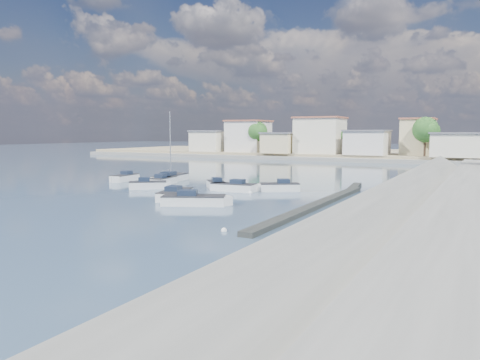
# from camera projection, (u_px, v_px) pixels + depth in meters

# --- Properties ---
(ground) EXTENTS (400.00, 400.00, 0.00)m
(ground) POSITION_uv_depth(u_px,v_px,m) (337.00, 175.00, 68.48)
(ground) COLOR #2A3D55
(ground) RESTS_ON ground
(seawall_walkway) EXTENTS (5.00, 90.00, 1.80)m
(seawall_walkway) POSITION_uv_depth(u_px,v_px,m) (473.00, 201.00, 36.03)
(seawall_walkway) COLOR slate
(seawall_walkway) RESTS_ON ground
(breakwater) EXTENTS (2.00, 31.02, 0.35)m
(breakwater) POSITION_uv_depth(u_px,v_px,m) (326.00, 201.00, 41.24)
(breakwater) COLOR black
(breakwater) RESTS_ON ground
(far_shore_land) EXTENTS (160.00, 40.00, 1.40)m
(far_shore_land) POSITION_uv_depth(u_px,v_px,m) (398.00, 155.00, 114.08)
(far_shore_land) COLOR gray
(far_shore_land) RESTS_ON ground
(far_shore_quay) EXTENTS (160.00, 2.50, 0.80)m
(far_shore_quay) POSITION_uv_depth(u_px,v_px,m) (381.00, 161.00, 95.67)
(far_shore_quay) COLOR slate
(far_shore_quay) RESTS_ON ground
(far_town) EXTENTS (113.01, 12.80, 8.35)m
(far_town) POSITION_uv_depth(u_px,v_px,m) (441.00, 139.00, 95.40)
(far_town) COLOR beige
(far_town) RESTS_ON far_shore_land
(shore_trees) EXTENTS (74.56, 38.32, 7.92)m
(shore_trees) POSITION_uv_depth(u_px,v_px,m) (424.00, 132.00, 88.65)
(shore_trees) COLOR #38281E
(shore_trees) RESTS_ON ground
(motorboat_a) EXTENTS (3.45, 5.80, 1.48)m
(motorboat_a) POSITION_uv_depth(u_px,v_px,m) (176.00, 195.00, 43.83)
(motorboat_a) COLOR silver
(motorboat_a) RESTS_ON ground
(motorboat_b) EXTENTS (4.15, 3.77, 1.48)m
(motorboat_b) POSITION_uv_depth(u_px,v_px,m) (150.00, 185.00, 51.38)
(motorboat_b) COLOR silver
(motorboat_b) RESTS_ON ground
(motorboat_c) EXTENTS (5.33, 2.12, 1.48)m
(motorboat_c) POSITION_uv_depth(u_px,v_px,m) (231.00, 187.00, 49.48)
(motorboat_c) COLOR silver
(motorboat_c) RESTS_ON ground
(motorboat_d) EXTENTS (4.42, 3.62, 1.48)m
(motorboat_d) POSITION_uv_depth(u_px,v_px,m) (277.00, 187.00, 49.50)
(motorboat_d) COLOR silver
(motorboat_d) RESTS_ON ground
(motorboat_e) EXTENTS (2.33, 4.88, 1.48)m
(motorboat_e) POSITION_uv_depth(u_px,v_px,m) (164.00, 181.00, 56.07)
(motorboat_e) COLOR silver
(motorboat_e) RESTS_ON ground
(motorboat_f) EXTENTS (3.76, 3.98, 1.48)m
(motorboat_f) POSITION_uv_depth(u_px,v_px,m) (216.00, 185.00, 51.78)
(motorboat_f) COLOR silver
(motorboat_f) RESTS_ON ground
(motorboat_g) EXTENTS (2.07, 4.82, 1.48)m
(motorboat_g) POSITION_uv_depth(u_px,v_px,m) (124.00, 178.00, 59.44)
(motorboat_g) COLOR silver
(motorboat_g) RESTS_ON ground
(motorboat_h) EXTENTS (5.90, 4.17, 1.48)m
(motorboat_h) POSITION_uv_depth(u_px,v_px,m) (197.00, 201.00, 39.90)
(motorboat_h) COLOR silver
(motorboat_h) RESTS_ON ground
(sailboat) EXTENTS (3.48, 7.43, 9.00)m
(sailboat) POSITION_uv_depth(u_px,v_px,m) (172.00, 178.00, 59.66)
(sailboat) COLOR silver
(sailboat) RESTS_ON ground
(mooring_buoys) EXTENTS (15.99, 27.55, 0.38)m
(mooring_buoys) POSITION_uv_depth(u_px,v_px,m) (320.00, 199.00, 43.18)
(mooring_buoys) COLOR white
(mooring_buoys) RESTS_ON ground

